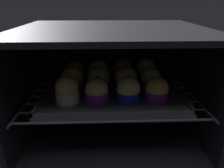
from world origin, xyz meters
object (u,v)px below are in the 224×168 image
Objects in this scene: muffin_row0_col3 at (157,90)px; muffin_row1_col0 at (73,80)px; baking_tray at (112,91)px; muffin_row0_col0 at (67,90)px; muffin_row2_col2 at (123,71)px; muffin_row1_col2 at (126,80)px; muffin_row2_col1 at (99,71)px; muffin_row2_col3 at (146,70)px; muffin_row0_col1 at (97,92)px; muffin_row2_col0 at (75,72)px; muffin_row1_col1 at (99,80)px; muffin_row1_col3 at (151,80)px; muffin_row0_col2 at (128,91)px.

muffin_row1_col0 is (-25.91, 8.61, 0.54)cm from muffin_row0_col3.
muffin_row0_col3 reaches higher than baking_tray.
muffin_row2_col2 is (17.80, 17.51, -0.06)cm from muffin_row0_col0.
muffin_row0_col3 is 0.95× the size of muffin_row1_col2.
muffin_row2_col3 is (17.56, 0.02, 0.25)cm from muffin_row2_col1.
muffin_row2_col1 reaches higher than baking_tray.
muffin_row2_col0 is (-8.58, 17.61, 0.10)cm from muffin_row0_col1.
muffin_row0_col3 is 19.52cm from muffin_row1_col1.
muffin_row0_col0 is 8.69cm from muffin_row0_col1.
muffin_row1_col2 is (-8.31, 8.48, 0.29)cm from muffin_row0_col3.
muffin_row1_col0 is at bearing -178.45° from muffin_row1_col1.
muffin_row0_col1 is 0.97× the size of muffin_row2_col2.
muffin_row1_col3 reaches higher than baking_tray.
muffin_row0_col3 is 0.91× the size of muffin_row1_col0.
muffin_row1_col1 is 0.99× the size of muffin_row1_col2.
muffin_row1_col2 reaches higher than muffin_row0_col3.
baking_tray is at bearing 146.32° from muffin_row0_col3.
muffin_row0_col3 is 8.95cm from muffin_row1_col3.
muffin_row1_col3 is 1.00× the size of muffin_row2_col0.
muffin_row2_col1 is at bearing 89.32° from muffin_row0_col1.
muffin_row1_col1 reaches higher than muffin_row0_col3.
muffin_row0_col3 and muffin_row2_col0 have the same top height.
muffin_row0_col3 is (17.74, 0.19, 0.00)cm from muffin_row0_col1.
muffin_row2_col1 is at bearing 90.91° from muffin_row1_col1.
muffin_row0_col2 and muffin_row0_col3 have the same top height.
muffin_row1_col1 is at bearing -135.04° from muffin_row2_col2.
muffin_row0_col1 is 17.37cm from muffin_row2_col1.
baking_tray is 6.01cm from muffin_row1_col1.
muffin_row0_col0 reaches higher than muffin_row2_col3.
muffin_row0_col1 is at bearing -135.62° from muffin_row2_col3.
muffin_row0_col1 is at bearing -179.68° from muffin_row0_col2.
muffin_row2_col3 is (25.94, 8.59, 0.05)cm from muffin_row1_col0.
muffin_row0_col1 is 9.24cm from muffin_row0_col2.
muffin_row0_col2 is 19.32cm from muffin_row2_col3.
muffin_row0_col2 is 8.62cm from muffin_row1_col2.
muffin_row0_col1 reaches higher than muffin_row2_col0.
muffin_row0_col0 is 17.92cm from muffin_row0_col2.
muffin_row1_col3 is 19.42cm from muffin_row2_col1.
muffin_row2_col1 is 8.93cm from muffin_row2_col2.
muffin_row0_col1 is at bearing -64.01° from muffin_row2_col0.
muffin_row1_col3 is (17.46, 0.11, -0.21)cm from muffin_row1_col1.
muffin_row1_col0 is at bearing -152.49° from muffin_row2_col2.
muffin_row1_col3 is (13.02, 0.31, 3.84)cm from baking_tray.
muffin_row1_col1 reaches higher than muffin_row0_col1.
muffin_row1_col1 is at bearing 44.09° from muffin_row0_col0.
muffin_row1_col2 is 1.05× the size of muffin_row2_col0.
muffin_row1_col3 is 8.27cm from muffin_row2_col3.
muffin_row0_col1 is 0.97× the size of muffin_row1_col2.
muffin_row1_col0 is 1.04× the size of muffin_row2_col2.
muffin_row0_col3 is 0.95× the size of muffin_row2_col2.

